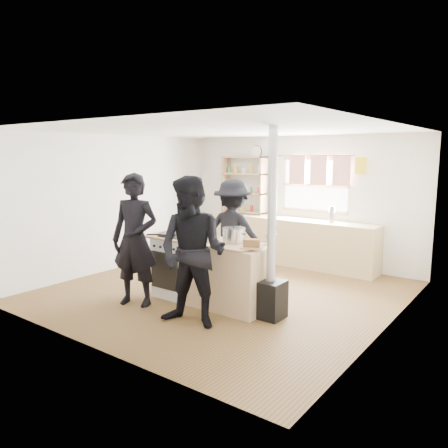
{
  "coord_description": "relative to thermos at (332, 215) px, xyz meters",
  "views": [
    {
      "loc": [
        3.96,
        -5.33,
        2.14
      ],
      "look_at": [
        0.08,
        -0.1,
        1.1
      ],
      "focal_mm": 35.0,
      "sensor_mm": 36.0,
      "label": 1
    }
  ],
  "objects": [
    {
      "name": "thermos",
      "position": [
        0.0,
        0.0,
        0.0
      ],
      "size": [
        0.1,
        0.1,
        0.28
      ],
      "primitive_type": "cylinder",
      "color": "silver",
      "rests_on": "back_counter"
    },
    {
      "name": "person_far",
      "position": [
        -0.91,
        -1.85,
        -0.17
      ],
      "size": [
        1.23,
        0.85,
        1.75
      ],
      "primitive_type": "imported",
      "rotation": [
        0.0,
        0.0,
        3.33
      ],
      "color": "black",
      "rests_on": "ground"
    },
    {
      "name": "stockpot_counter",
      "position": [
        -0.29,
        -2.7,
        -0.01
      ],
      "size": [
        0.32,
        0.32,
        0.23
      ],
      "color": "#B2B2B5",
      "rests_on": "cooking_island"
    },
    {
      "name": "person_near_left",
      "position": [
        -1.49,
        -3.43,
        -0.1
      ],
      "size": [
        0.8,
        0.66,
        1.89
      ],
      "primitive_type": "imported",
      "rotation": [
        0.0,
        0.0,
        0.34
      ],
      "color": "black",
      "rests_on": "ground"
    },
    {
      "name": "ground",
      "position": [
        -0.82,
        -2.22,
        -1.05
      ],
      "size": [
        5.0,
        5.0,
        0.01
      ],
      "primitive_type": "cube",
      "color": "brown",
      "rests_on": "ground"
    },
    {
      "name": "bread_board",
      "position": [
        0.11,
        -2.86,
        -0.06
      ],
      "size": [
        0.34,
        0.3,
        0.12
      ],
      "color": "tan",
      "rests_on": "cooking_island"
    },
    {
      "name": "stockpot_stove",
      "position": [
        -1.1,
        -2.57,
        -0.04
      ],
      "size": [
        0.2,
        0.2,
        0.17
      ],
      "color": "#B4B4B7",
      "rests_on": "cooking_island"
    },
    {
      "name": "roast_tray",
      "position": [
        -0.74,
        -2.79,
        -0.07
      ],
      "size": [
        0.39,
        0.31,
        0.08
      ],
      "color": "silver",
      "rests_on": "cooking_island"
    },
    {
      "name": "flue_heater",
      "position": [
        0.34,
        -2.75,
        -0.39
      ],
      "size": [
        0.35,
        0.35,
        2.5
      ],
      "color": "black",
      "rests_on": "ground"
    },
    {
      "name": "back_counter",
      "position": [
        -0.82,
        0.0,
        -0.59
      ],
      "size": [
        3.4,
        0.55,
        0.9
      ],
      "primitive_type": "cube",
      "color": "tan",
      "rests_on": "ground"
    },
    {
      "name": "shelving_unit",
      "position": [
        -2.02,
        0.12,
        0.47
      ],
      "size": [
        1.0,
        0.28,
        1.2
      ],
      "color": "tan",
      "rests_on": "back_counter"
    },
    {
      "name": "cooking_island",
      "position": [
        -0.68,
        -2.77,
        -0.57
      ],
      "size": [
        1.97,
        0.64,
        0.93
      ],
      "color": "white",
      "rests_on": "ground"
    },
    {
      "name": "person_near_right",
      "position": [
        -0.31,
        -3.55,
        -0.1
      ],
      "size": [
        1.04,
        0.88,
        1.89
      ],
      "primitive_type": "imported",
      "rotation": [
        0.0,
        0.0,
        0.2
      ],
      "color": "black",
      "rests_on": "ground"
    },
    {
      "name": "skillet_greens",
      "position": [
        -1.37,
        -2.89,
        -0.08
      ],
      "size": [
        0.39,
        0.39,
        0.05
      ],
      "color": "black",
      "rests_on": "cooking_island"
    }
  ]
}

